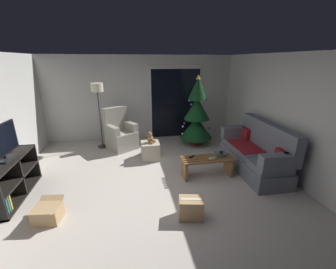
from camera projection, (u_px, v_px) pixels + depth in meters
The scene contains 20 objects.
ground_plane at pixel (154, 189), 4.16m from camera, with size 7.00×7.00×0.00m, color #BCB2A8.
wall_back at pixel (141, 98), 6.60m from camera, with size 5.72×0.12×2.50m, color beige.
wall_right at pixel (298, 119), 4.25m from camera, with size 0.12×6.00×2.50m, color beige.
patio_door_frame at pixel (175, 102), 6.76m from camera, with size 1.60×0.02×2.20m, color silver.
patio_door_glass at pixel (176, 104), 6.76m from camera, with size 1.50×0.02×2.10m, color black.
couch at pixel (256, 153), 4.78m from camera, with size 0.84×1.96×1.08m.
coffee_table at pixel (207, 164), 4.56m from camera, with size 1.10×0.40×0.42m.
remote_black at pixel (192, 157), 4.55m from camera, with size 0.04×0.16×0.02m, color black.
remote_white at pixel (212, 158), 4.48m from camera, with size 0.04×0.16×0.02m, color silver.
book_stack at pixel (220, 154), 4.61m from camera, with size 0.27×0.23×0.07m.
cell_phone at pixel (221, 153), 4.60m from camera, with size 0.07×0.14×0.01m, color black.
christmas_tree at pixel (197, 115), 6.10m from camera, with size 0.91×0.91×1.98m.
armchair at pixel (121, 134), 6.00m from camera, with size 0.94×0.95×1.13m.
floor_lamp at pixel (98, 94), 5.70m from camera, with size 0.32×0.32×1.78m.
media_shelf at pixel (8, 181), 3.77m from camera, with size 0.40×1.40×0.74m.
television at pixel (2, 143), 3.60m from camera, with size 0.22×0.84×0.61m.
ottoman at pixel (150, 151), 5.37m from camera, with size 0.44×0.44×0.43m, color #B2A893.
teddy_bear_chestnut at pixel (150, 138), 5.26m from camera, with size 0.21×0.21×0.29m.
cardboard_box_open_near_shelf at pixel (48, 213), 3.32m from camera, with size 0.42×0.54×0.30m.
cardboard_box_taped_mid_floor at pixel (191, 208), 3.37m from camera, with size 0.42×0.33×0.34m.
Camera 1 is at (-0.39, -3.58, 2.35)m, focal length 23.19 mm.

